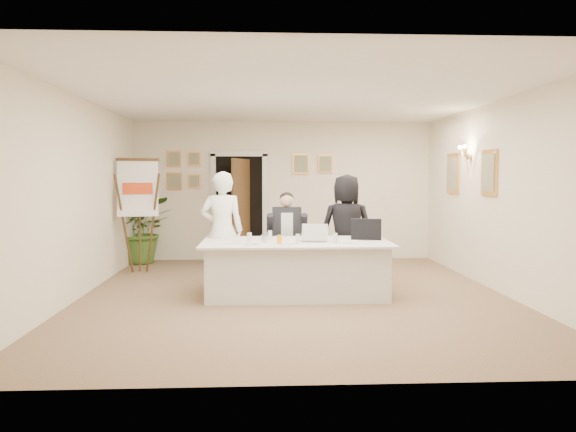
% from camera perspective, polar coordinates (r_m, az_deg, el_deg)
% --- Properties ---
extents(floor, '(7.00, 7.00, 0.00)m').
position_cam_1_polar(floor, '(8.12, 0.59, -8.00)').
color(floor, brown).
rests_on(floor, ground).
extents(ceiling, '(6.00, 7.00, 0.02)m').
position_cam_1_polar(ceiling, '(8.02, 0.61, 11.98)').
color(ceiling, white).
rests_on(ceiling, wall_back).
extents(wall_back, '(6.00, 0.10, 2.80)m').
position_cam_1_polar(wall_back, '(11.44, -0.45, 2.56)').
color(wall_back, white).
rests_on(wall_back, floor).
extents(wall_front, '(6.00, 0.10, 2.80)m').
position_cam_1_polar(wall_front, '(4.46, 3.30, 0.30)').
color(wall_front, white).
rests_on(wall_front, floor).
extents(wall_left, '(0.10, 7.00, 2.80)m').
position_cam_1_polar(wall_left, '(8.32, -20.50, 1.77)').
color(wall_left, white).
rests_on(wall_left, floor).
extents(wall_right, '(0.10, 7.00, 2.80)m').
position_cam_1_polar(wall_right, '(8.66, 20.85, 1.84)').
color(wall_right, white).
rests_on(wall_right, floor).
extents(doorway, '(1.14, 0.86, 2.20)m').
position_cam_1_polar(doorway, '(11.27, -4.90, 0.71)').
color(doorway, black).
rests_on(doorway, floor).
extents(pictures_back_wall, '(3.40, 0.06, 0.80)m').
position_cam_1_polar(pictures_back_wall, '(11.40, -4.48, 4.81)').
color(pictures_back_wall, '#E79C4F').
rests_on(pictures_back_wall, wall_back).
extents(pictures_right_wall, '(0.06, 2.20, 0.80)m').
position_cam_1_polar(pictures_right_wall, '(9.75, 17.90, 4.18)').
color(pictures_right_wall, '#E79C4F').
rests_on(pictures_right_wall, wall_right).
extents(wall_sconce, '(0.20, 0.30, 0.24)m').
position_cam_1_polar(wall_sconce, '(9.74, 17.56, 6.24)').
color(wall_sconce, '#B38439').
rests_on(wall_sconce, wall_right).
extents(conference_table, '(2.66, 1.42, 0.78)m').
position_cam_1_polar(conference_table, '(8.02, 0.79, -5.29)').
color(conference_table, silver).
rests_on(conference_table, floor).
extents(seated_man, '(0.73, 0.76, 1.46)m').
position_cam_1_polar(seated_man, '(9.00, -0.12, -2.10)').
color(seated_man, black).
rests_on(seated_man, floor).
extents(flip_chart, '(0.71, 0.48, 1.97)m').
position_cam_1_polar(flip_chart, '(10.12, -14.92, -0.55)').
color(flip_chart, '#3D2B13').
rests_on(flip_chart, floor).
extents(standing_man, '(0.68, 0.48, 1.77)m').
position_cam_1_polar(standing_man, '(8.48, -6.72, -1.46)').
color(standing_man, white).
rests_on(standing_man, floor).
extents(standing_woman, '(0.87, 0.58, 1.73)m').
position_cam_1_polar(standing_woman, '(8.97, 5.97, -1.28)').
color(standing_woman, black).
rests_on(standing_woman, floor).
extents(potted_palm, '(1.40, 1.29, 1.31)m').
position_cam_1_polar(potted_palm, '(11.34, -14.66, -1.35)').
color(potted_palm, '#3A6421').
rests_on(potted_palm, floor).
extents(laptop, '(0.42, 0.43, 0.28)m').
position_cam_1_polar(laptop, '(7.97, 2.64, -1.57)').
color(laptop, '#B7BABC').
rests_on(laptop, conference_table).
extents(laptop_bag, '(0.45, 0.21, 0.30)m').
position_cam_1_polar(laptop_bag, '(8.22, 7.95, -1.34)').
color(laptop_bag, black).
rests_on(laptop_bag, conference_table).
extents(paper_stack, '(0.28, 0.20, 0.03)m').
position_cam_1_polar(paper_stack, '(7.83, 6.18, -2.62)').
color(paper_stack, white).
rests_on(paper_stack, conference_table).
extents(plate_left, '(0.27, 0.27, 0.01)m').
position_cam_1_polar(plate_left, '(7.72, -5.62, -2.75)').
color(plate_left, white).
rests_on(plate_left, conference_table).
extents(plate_mid, '(0.27, 0.27, 0.01)m').
position_cam_1_polar(plate_mid, '(7.51, -3.72, -2.93)').
color(plate_mid, white).
rests_on(plate_mid, conference_table).
extents(plate_near, '(0.29, 0.29, 0.01)m').
position_cam_1_polar(plate_near, '(7.56, -0.21, -2.87)').
color(plate_near, white).
rests_on(plate_near, conference_table).
extents(glass_a, '(0.08, 0.08, 0.14)m').
position_cam_1_polar(glass_a, '(7.80, -3.95, -2.20)').
color(glass_a, silver).
rests_on(glass_a, conference_table).
extents(glass_b, '(0.07, 0.07, 0.14)m').
position_cam_1_polar(glass_b, '(7.61, 1.01, -2.36)').
color(glass_b, silver).
rests_on(glass_b, conference_table).
extents(glass_c, '(0.07, 0.07, 0.14)m').
position_cam_1_polar(glass_c, '(7.74, 4.82, -2.26)').
color(glass_c, silver).
rests_on(glass_c, conference_table).
extents(glass_d, '(0.07, 0.07, 0.14)m').
position_cam_1_polar(glass_d, '(8.10, -1.85, -1.97)').
color(glass_d, silver).
rests_on(glass_d, conference_table).
extents(oj_glass, '(0.09, 0.09, 0.13)m').
position_cam_1_polar(oj_glass, '(7.56, -0.87, -2.43)').
color(oj_glass, orange).
rests_on(oj_glass, conference_table).
extents(steel_jug, '(0.11, 0.11, 0.11)m').
position_cam_1_polar(steel_jug, '(7.79, -2.46, -2.32)').
color(steel_jug, silver).
rests_on(steel_jug, conference_table).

